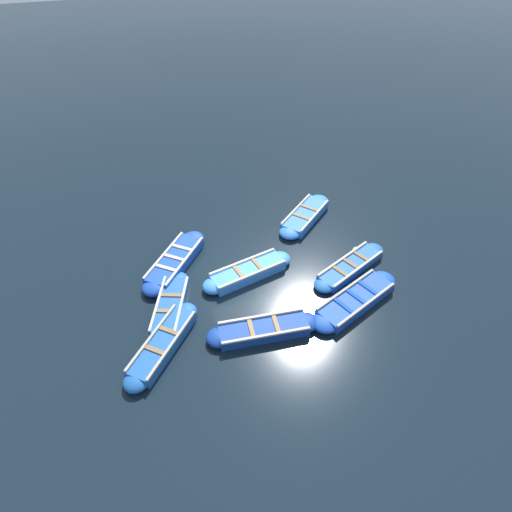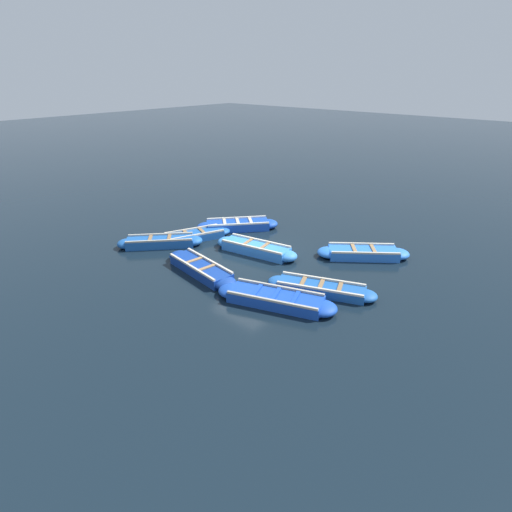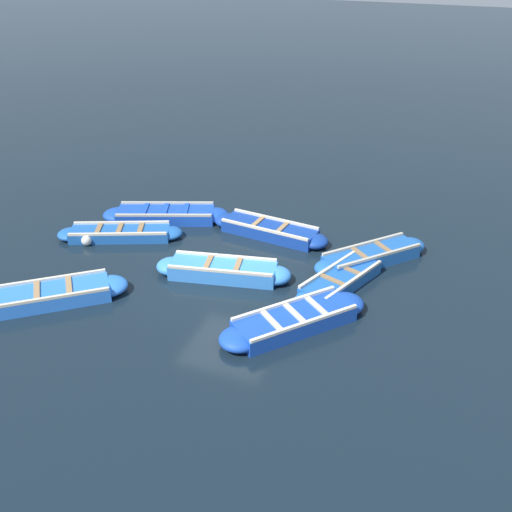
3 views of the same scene
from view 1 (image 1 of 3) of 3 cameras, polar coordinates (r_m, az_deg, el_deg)
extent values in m
plane|color=black|center=(14.72, -1.12, -3.59)|extent=(120.00, 120.00, 0.00)
cube|color=#1947B7|center=(15.51, -11.48, -0.77)|extent=(2.81, 2.62, 0.38)
ellipsoid|color=#1947B7|center=(14.69, -14.24, -4.31)|extent=(1.30, 1.30, 0.38)
ellipsoid|color=#1947B7|center=(16.40, -9.01, 2.39)|extent=(1.30, 1.30, 0.38)
cube|color=silver|center=(15.16, -10.12, -0.57)|extent=(2.18, 1.90, 0.07)
cube|color=silver|center=(15.57, -13.02, 0.24)|extent=(2.18, 1.90, 0.07)
cube|color=beige|center=(15.01, -12.73, -1.66)|extent=(0.67, 0.75, 0.04)
cube|color=beige|center=(15.37, -11.58, -0.20)|extent=(0.67, 0.75, 0.04)
cube|color=beige|center=(15.74, -10.49, 1.19)|extent=(0.67, 0.75, 0.04)
cube|color=#3884E0|center=(14.77, -1.15, -2.30)|extent=(1.37, 2.92, 0.39)
ellipsoid|color=#3884E0|center=(14.35, -6.05, -4.27)|extent=(0.93, 0.95, 0.39)
ellipsoid|color=#3884E0|center=(15.32, 3.42, -0.44)|extent=(0.93, 0.95, 0.39)
cube|color=beige|center=(14.37, -0.40, -2.59)|extent=(0.59, 2.72, 0.07)
cube|color=beige|center=(14.87, -1.91, -0.76)|extent=(0.59, 2.72, 0.07)
cube|color=olive|center=(14.49, -2.53, -2.25)|extent=(0.77, 0.28, 0.04)
cube|color=olive|center=(14.77, 0.18, -1.16)|extent=(0.77, 0.28, 0.04)
cube|color=blue|center=(17.61, 7.02, 5.71)|extent=(2.44, 2.72, 0.36)
ellipsoid|color=blue|center=(16.64, 4.93, 3.43)|extent=(1.30, 1.31, 0.36)
ellipsoid|color=blue|center=(18.63, 8.90, 7.75)|extent=(1.30, 1.31, 0.36)
cube|color=beige|center=(17.34, 8.43, 5.79)|extent=(1.68, 2.12, 0.07)
cube|color=beige|center=(17.64, 5.75, 6.75)|extent=(1.68, 2.12, 0.07)
cube|color=#9E7A51|center=(17.22, 6.50, 5.62)|extent=(0.78, 0.65, 0.04)
cube|color=#9E7A51|center=(17.78, 7.63, 6.83)|extent=(0.78, 0.65, 0.04)
cube|color=#1E59AD|center=(13.01, -13.15, -12.14)|extent=(2.60, 2.48, 0.37)
ellipsoid|color=#1E59AD|center=(12.47, -16.71, -16.75)|extent=(1.09, 1.09, 0.37)
ellipsoid|color=#1E59AD|center=(13.68, -10.02, -7.91)|extent=(1.09, 1.09, 0.37)
cube|color=#B2AD9E|center=(12.69, -11.88, -12.16)|extent=(2.06, 1.90, 0.07)
cube|color=#B2AD9E|center=(13.01, -14.69, -10.99)|extent=(2.06, 1.90, 0.07)
cube|color=olive|center=(12.68, -14.27, -12.89)|extent=(0.59, 0.63, 0.04)
cube|color=olive|center=(13.03, -12.35, -10.36)|extent=(0.59, 0.63, 0.04)
cube|color=navy|center=(13.03, 1.09, -10.47)|extent=(1.23, 2.97, 0.35)
ellipsoid|color=navy|center=(12.90, -5.28, -11.51)|extent=(0.90, 0.92, 0.35)
ellipsoid|color=navy|center=(13.32, 7.21, -9.35)|extent=(0.90, 0.92, 0.35)
cube|color=beige|center=(12.63, 1.51, -11.27)|extent=(0.44, 2.81, 0.07)
cube|color=beige|center=(13.10, 0.71, -8.58)|extent=(0.44, 2.81, 0.07)
cube|color=#9E7A51|center=(12.82, -0.70, -10.25)|extent=(0.77, 0.24, 0.04)
cube|color=#9E7A51|center=(12.94, 2.88, -9.63)|extent=(0.77, 0.24, 0.04)
cube|color=#1E59AD|center=(13.98, -12.12, -7.04)|extent=(2.64, 1.75, 0.32)
ellipsoid|color=#1E59AD|center=(13.23, -13.19, -11.10)|extent=(1.08, 1.06, 0.32)
ellipsoid|color=#1E59AD|center=(14.80, -11.19, -3.41)|extent=(1.08, 1.06, 0.32)
cube|color=beige|center=(13.75, -10.61, -6.60)|extent=(2.30, 0.98, 0.07)
cube|color=beige|center=(13.94, -13.84, -6.43)|extent=(2.30, 0.98, 0.07)
cube|color=olive|center=(13.63, -12.52, -7.67)|extent=(0.42, 0.77, 0.04)
cube|color=olive|center=(14.08, -11.95, -5.48)|extent=(0.42, 0.77, 0.04)
cube|color=#1947B7|center=(14.25, 13.99, -6.16)|extent=(1.96, 3.16, 0.34)
ellipsoid|color=#1947B7|center=(13.41, 9.88, -9.31)|extent=(1.18, 1.19, 0.34)
ellipsoid|color=#1947B7|center=(15.20, 17.58, -3.34)|extent=(1.18, 1.19, 0.34)
cube|color=#B2AD9E|center=(13.95, 15.55, -6.62)|extent=(1.08, 2.80, 0.07)
cube|color=#B2AD9E|center=(14.27, 12.74, -4.58)|extent=(1.08, 2.80, 0.07)
cube|color=#1947B7|center=(13.74, 12.42, -6.93)|extent=(0.87, 0.43, 0.04)
cube|color=#1947B7|center=(14.12, 14.12, -5.63)|extent=(0.87, 0.43, 0.04)
cube|color=#1947B7|center=(14.51, 15.71, -4.40)|extent=(0.87, 0.43, 0.04)
cube|color=#1E59AD|center=(15.46, 13.30, -1.50)|extent=(1.85, 3.01, 0.29)
ellipsoid|color=#1E59AD|center=(14.57, 9.77, -4.13)|extent=(0.99, 1.01, 0.29)
ellipsoid|color=#1E59AD|center=(16.43, 16.42, 0.84)|extent=(0.99, 1.01, 0.29)
cube|color=beige|center=(15.20, 14.49, -1.72)|extent=(1.13, 2.68, 0.07)
cube|color=beige|center=(15.48, 12.33, -0.31)|extent=(1.13, 2.68, 0.07)
cube|color=olive|center=(14.96, 11.94, -2.12)|extent=(0.73, 0.40, 0.04)
cube|color=olive|center=(15.35, 13.39, -1.05)|extent=(0.73, 0.40, 0.04)
cube|color=olive|center=(15.76, 14.77, -0.02)|extent=(0.73, 0.40, 0.04)
sphere|color=silver|center=(16.20, 14.10, 0.74)|extent=(0.30, 0.30, 0.30)
camera|label=2|loc=(13.60, 68.60, -2.40)|focal=28.00mm
camera|label=3|loc=(22.67, -30.22, 32.03)|focal=42.00mm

